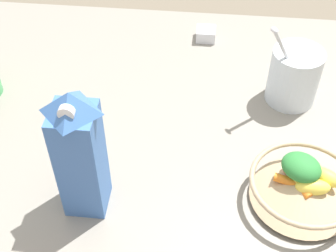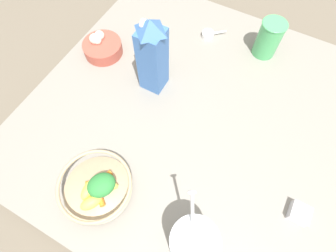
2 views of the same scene
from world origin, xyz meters
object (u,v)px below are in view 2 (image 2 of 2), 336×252
(fruit_bowl, at_px, (96,187))
(spice_jar, at_px, (299,213))
(drinking_cup, at_px, (269,38))
(milk_carton, at_px, (152,56))
(garlic_bowl, at_px, (102,47))
(yogurt_tub, at_px, (193,243))

(fruit_bowl, distance_m, spice_jar, 0.55)
(spice_jar, bearing_deg, drinking_cup, -151.67)
(milk_carton, distance_m, spice_jar, 0.60)
(fruit_bowl, relative_size, garlic_bowl, 1.44)
(yogurt_tub, height_order, spice_jar, yogurt_tub)
(fruit_bowl, bearing_deg, drinking_cup, 161.70)
(yogurt_tub, height_order, drinking_cup, yogurt_tub)
(yogurt_tub, relative_size, spice_jar, 4.39)
(fruit_bowl, distance_m, yogurt_tub, 0.29)
(yogurt_tub, relative_size, drinking_cup, 1.65)
(milk_carton, distance_m, yogurt_tub, 0.53)
(garlic_bowl, bearing_deg, drinking_cup, 118.38)
(fruit_bowl, xyz_separation_m, milk_carton, (-0.40, -0.05, 0.10))
(drinking_cup, distance_m, garlic_bowl, 0.59)
(fruit_bowl, relative_size, drinking_cup, 1.51)
(spice_jar, bearing_deg, yogurt_tub, -47.17)
(milk_carton, height_order, garlic_bowl, milk_carton)
(milk_carton, height_order, yogurt_tub, milk_carton)
(milk_carton, bearing_deg, fruit_bowl, 6.88)
(yogurt_tub, xyz_separation_m, drinking_cup, (-0.71, -0.05, -0.00))
(fruit_bowl, height_order, drinking_cup, drinking_cup)
(fruit_bowl, distance_m, drinking_cup, 0.75)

